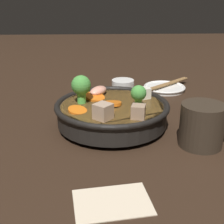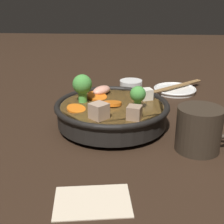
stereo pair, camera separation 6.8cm
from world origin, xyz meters
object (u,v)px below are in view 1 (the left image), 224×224
object	(u,v)px
dark_mug	(203,125)
chopsticks_pair	(165,85)
side_saucer	(164,88)
tea_cup	(123,88)
stirfry_bowl	(112,111)

from	to	relation	value
dark_mug	chopsticks_pair	bearing A→B (deg)	90.01
side_saucer	tea_cup	world-z (taller)	tea_cup
chopsticks_pair	dark_mug	bearing A→B (deg)	-89.99
tea_cup	chopsticks_pair	xyz separation A→B (m)	(0.13, 0.05, -0.01)
dark_mug	chopsticks_pair	size ratio (longest dim) A/B	0.62
stirfry_bowl	dark_mug	xyz separation A→B (m)	(0.17, -0.10, 0.00)
stirfry_bowl	tea_cup	bearing A→B (deg)	79.09
tea_cup	chopsticks_pair	distance (m)	0.14
stirfry_bowl	dark_mug	distance (m)	0.20
chopsticks_pair	side_saucer	bearing A→B (deg)	0.00
side_saucer	dark_mug	distance (m)	0.36
tea_cup	chopsticks_pair	size ratio (longest dim) A/B	0.36
chopsticks_pair	stirfry_bowl	bearing A→B (deg)	-123.27
stirfry_bowl	chopsticks_pair	world-z (taller)	stirfry_bowl
dark_mug	stirfry_bowl	bearing A→B (deg)	150.85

